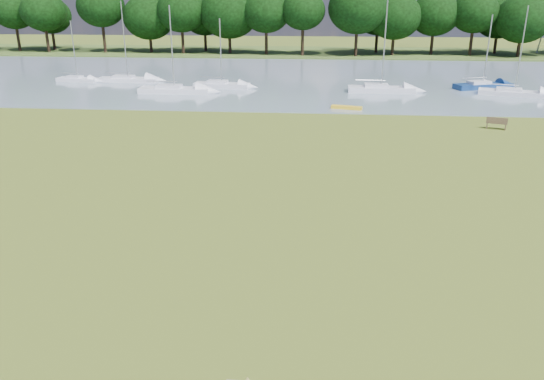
# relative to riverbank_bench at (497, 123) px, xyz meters

# --- Properties ---
(ground) EXTENTS (220.00, 220.00, 0.00)m
(ground) POSITION_rel_riverbank_bench_xyz_m (-13.96, -17.53, -0.48)
(ground) COLOR olive
(river) EXTENTS (220.00, 40.00, 0.10)m
(river) POSITION_rel_riverbank_bench_xyz_m (-13.96, 24.47, -0.48)
(river) COLOR gray
(river) RESTS_ON ground
(far_bank) EXTENTS (220.00, 20.00, 0.40)m
(far_bank) POSITION_rel_riverbank_bench_xyz_m (-13.96, 54.47, -0.48)
(far_bank) COLOR #4C6626
(far_bank) RESTS_ON ground
(riverbank_bench) EXTENTS (1.60, 0.90, 0.95)m
(riverbank_bench) POSITION_rel_riverbank_bench_xyz_m (0.00, 0.00, 0.00)
(riverbank_bench) COLOR brown
(riverbank_bench) RESTS_ON ground
(kayak) EXTENTS (2.84, 1.31, 0.28)m
(kayak) POSITION_rel_riverbank_bench_xyz_m (-11.19, 6.47, -0.29)
(kayak) COLOR yellow
(kayak) RESTS_ON river
(tree_line) EXTENTS (153.26, 9.29, 11.25)m
(tree_line) POSITION_rel_riverbank_bench_xyz_m (-7.90, 50.47, 6.19)
(tree_line) COLOR black
(tree_line) RESTS_ON far_bank
(sailboat_0) EXTENTS (7.23, 3.94, 8.72)m
(sailboat_0) POSITION_rel_riverbank_bench_xyz_m (6.16, 14.75, 0.01)
(sailboat_0) COLOR silver
(sailboat_0) RESTS_ON river
(sailboat_1) EXTENTS (7.38, 2.11, 8.73)m
(sailboat_1) POSITION_rel_riverbank_bench_xyz_m (-28.92, 13.25, 0.06)
(sailboat_1) COLOR silver
(sailboat_1) RESTS_ON river
(sailboat_2) EXTENTS (5.21, 2.24, 6.90)m
(sailboat_2) POSITION_rel_riverbank_bench_xyz_m (-42.27, 19.69, -0.03)
(sailboat_2) COLOR silver
(sailboat_2) RESTS_ON river
(sailboat_4) EXTENTS (7.00, 2.02, 9.02)m
(sailboat_4) POSITION_rel_riverbank_bench_xyz_m (-36.31, 20.08, -0.00)
(sailboat_4) COLOR silver
(sailboat_4) RESTS_ON river
(sailboat_6) EXTENTS (6.28, 2.41, 7.32)m
(sailboat_6) POSITION_rel_riverbank_bench_xyz_m (-24.51, 16.81, 0.05)
(sailboat_6) COLOR silver
(sailboat_6) RESTS_ON river
(sailboat_7) EXTENTS (6.66, 3.85, 7.74)m
(sailboat_7) POSITION_rel_riverbank_bench_xyz_m (4.13, 18.73, 0.07)
(sailboat_7) COLOR navy
(sailboat_7) RESTS_ON river
(sailboat_8) EXTENTS (6.98, 2.11, 9.30)m
(sailboat_8) POSITION_rel_riverbank_bench_xyz_m (-7.22, 15.51, 0.09)
(sailboat_8) COLOR silver
(sailboat_8) RESTS_ON river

